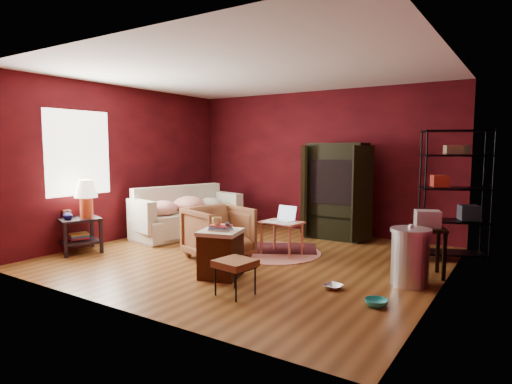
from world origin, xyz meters
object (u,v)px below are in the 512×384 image
hamper (221,253)px  laptop_desk (282,225)px  sofa (186,215)px  tv_armoire (337,189)px  armchair (218,230)px  side_table (83,209)px  wire_shelving (456,189)px

hamper → laptop_desk: laptop_desk is taller
sofa → tv_armoire: 2.89m
laptop_desk → tv_armoire: bearing=87.3°
hamper → tv_armoire: 3.15m
armchair → side_table: 2.26m
hamper → tv_armoire: size_ratio=0.40×
side_table → hamper: side_table is taller
armchair → wire_shelving: size_ratio=0.45×
hamper → laptop_desk: (0.09, 1.46, 0.15)m
tv_armoire → wire_shelving: 2.14m
armchair → hamper: armchair is taller
wire_shelving → side_table: bearing=-174.4°
sofa → tv_armoire: size_ratio=1.16×
sofa → tv_armoire: (2.50, 1.35, 0.52)m
armchair → wire_shelving: (3.02, 1.85, 0.63)m
side_table → tv_armoire: (3.00, 3.23, 0.22)m
sofa → armchair: size_ratio=2.34×
wire_shelving → tv_armoire: bearing=144.0°
sofa → side_table: bearing=174.4°
side_table → hamper: size_ratio=1.65×
laptop_desk → wire_shelving: wire_shelving is taller
armchair → side_table: bearing=131.8°
laptop_desk → wire_shelving: 2.64m
sofa → hamper: size_ratio=2.87×
side_table → laptop_desk: (2.76, 1.61, -0.23)m
sofa → tv_armoire: bearing=-52.4°
laptop_desk → tv_armoire: 1.69m
side_table → laptop_desk: bearing=30.3°
side_table → laptop_desk: size_ratio=1.54×
armchair → tv_armoire: tv_armoire is taller
sofa → side_table: (-0.49, -1.87, 0.31)m
laptop_desk → sofa: bearing=179.2°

